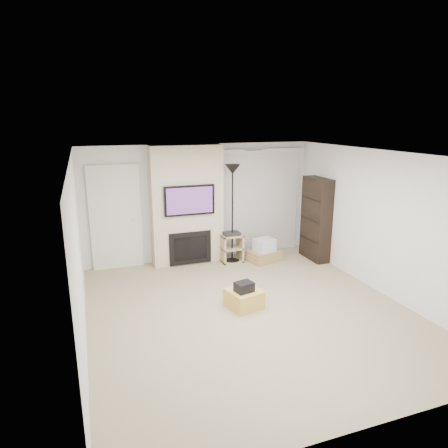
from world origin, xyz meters
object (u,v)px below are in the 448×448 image
object	(u,v)px
floor_lamp	(233,186)
av_stand	(231,246)
box_stack	(264,252)
ottoman	(244,299)
bookshelf	(316,219)

from	to	relation	value
floor_lamp	av_stand	bearing A→B (deg)	104.20
floor_lamp	box_stack	size ratio (longest dim) A/B	2.50
ottoman	av_stand	xyz separation A→B (m)	(0.57, 2.11, 0.20)
floor_lamp	bookshelf	bearing A→B (deg)	-12.72
box_stack	bookshelf	size ratio (longest dim) A/B	0.47
ottoman	bookshelf	size ratio (longest dim) A/B	0.28
bookshelf	box_stack	bearing A→B (deg)	166.90
av_stand	floor_lamp	bearing A→B (deg)	-75.80
floor_lamp	box_stack	distance (m)	1.63
av_stand	box_stack	bearing A→B (deg)	-14.31
floor_lamp	bookshelf	world-z (taller)	floor_lamp
ottoman	box_stack	world-z (taller)	box_stack
ottoman	floor_lamp	size ratio (longest dim) A/B	0.24
floor_lamp	av_stand	xyz separation A→B (m)	(-0.01, 0.03, -1.31)
av_stand	box_stack	size ratio (longest dim) A/B	0.78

